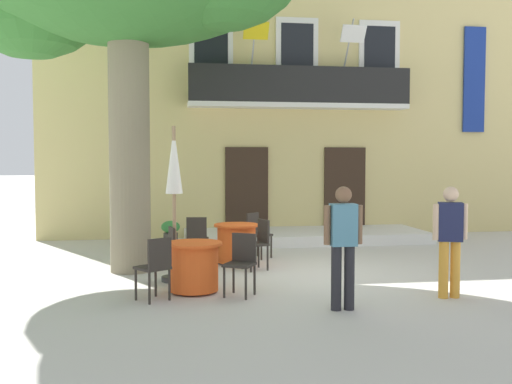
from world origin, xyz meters
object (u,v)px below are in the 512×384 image
at_px(ground_planter_left, 171,232).
at_px(cafe_chair_middle_2, 155,264).
at_px(cafe_table_near_tree, 237,243).
at_px(cafe_chair_middle_1, 178,250).
at_px(cafe_umbrella, 174,180).
at_px(cafe_chair_near_tree_2, 259,241).
at_px(cafe_table_middle, 194,266).
at_px(pedestrian_near_entrance, 343,241).
at_px(pedestrian_mid_plaza, 450,235).
at_px(cafe_chair_near_tree_0, 257,232).
at_px(cafe_chair_middle_0, 242,260).
at_px(cafe_chair_near_tree_1, 197,237).

bearing_deg(ground_planter_left, cafe_chair_middle_2, -92.96).
bearing_deg(cafe_table_near_tree, cafe_chair_middle_1, -125.50).
bearing_deg(cafe_chair_middle_2, ground_planter_left, 87.04).
bearing_deg(ground_planter_left, cafe_umbrella, -89.78).
distance_m(cafe_chair_middle_2, ground_planter_left, 5.41).
xyz_separation_m(cafe_chair_near_tree_2, cafe_chair_middle_2, (-1.82, -2.15, 0.00)).
bearing_deg(cafe_chair_near_tree_2, cafe_chair_middle_2, -130.30).
relative_size(cafe_table_middle, pedestrian_near_entrance, 0.52).
distance_m(cafe_chair_near_tree_2, cafe_chair_middle_1, 1.74).
bearing_deg(cafe_chair_middle_1, cafe_umbrella, 113.30).
bearing_deg(ground_planter_left, pedestrian_mid_plaza, -56.02).
relative_size(cafe_chair_middle_1, cafe_chair_middle_2, 1.00).
distance_m(cafe_chair_near_tree_0, pedestrian_mid_plaza, 4.47).
relative_size(cafe_chair_middle_0, cafe_chair_middle_1, 1.00).
bearing_deg(cafe_table_near_tree, cafe_chair_near_tree_0, 50.29).
distance_m(cafe_chair_near_tree_2, cafe_chair_middle_0, 2.05).
distance_m(cafe_umbrella, pedestrian_mid_plaza, 4.38).
xyz_separation_m(ground_planter_left, pedestrian_near_entrance, (2.20, -6.28, 0.61)).
bearing_deg(ground_planter_left, cafe_table_near_tree, -64.52).
relative_size(cafe_chair_middle_0, pedestrian_near_entrance, 0.55).
bearing_deg(pedestrian_near_entrance, cafe_chair_near_tree_2, 102.20).
xyz_separation_m(cafe_chair_near_tree_2, cafe_chair_middle_0, (-0.57, -1.97, 0.00)).
bearing_deg(cafe_chair_near_tree_0, ground_planter_left, 130.63).
bearing_deg(cafe_chair_near_tree_2, pedestrian_mid_plaza, -47.27).
xyz_separation_m(cafe_table_near_tree, cafe_chair_middle_2, (-1.50, -2.83, 0.14)).
distance_m(cafe_table_middle, pedestrian_near_entrance, 2.41).
height_order(cafe_table_middle, cafe_chair_middle_2, cafe_chair_middle_2).
relative_size(cafe_table_middle, pedestrian_mid_plaza, 0.53).
xyz_separation_m(cafe_chair_near_tree_2, cafe_chair_middle_1, (-1.47, -0.93, 0.00)).
relative_size(cafe_table_near_tree, cafe_chair_middle_1, 0.95).
relative_size(cafe_table_middle, cafe_chair_middle_0, 0.95).
distance_m(cafe_table_middle, cafe_chair_middle_0, 0.77).
distance_m(cafe_chair_near_tree_2, cafe_umbrella, 2.07).
distance_m(cafe_table_near_tree, cafe_chair_near_tree_0, 0.77).
relative_size(cafe_chair_near_tree_2, cafe_table_middle, 1.05).
bearing_deg(cafe_table_middle, pedestrian_near_entrance, -35.68).
xyz_separation_m(cafe_table_near_tree, ground_planter_left, (-1.22, 2.57, -0.07)).
xyz_separation_m(cafe_chair_near_tree_1, cafe_table_middle, (-0.18, -2.37, -0.14)).
height_order(pedestrian_near_entrance, pedestrian_mid_plaza, pedestrian_near_entrance).
bearing_deg(cafe_chair_middle_2, cafe_chair_near_tree_1, 75.35).
bearing_deg(cafe_chair_middle_1, cafe_table_near_tree, 54.50).
relative_size(cafe_chair_middle_0, cafe_umbrella, 0.36).
bearing_deg(cafe_chair_middle_0, cafe_chair_near_tree_0, 77.22).
xyz_separation_m(cafe_chair_middle_2, cafe_umbrella, (0.30, 1.35, 1.14)).
xyz_separation_m(cafe_table_middle, cafe_umbrella, (-0.27, 0.86, 1.27)).
bearing_deg(cafe_chair_near_tree_1, cafe_chair_near_tree_0, 23.70).
relative_size(cafe_chair_near_tree_2, cafe_umbrella, 0.36).
relative_size(cafe_chair_near_tree_1, cafe_chair_middle_0, 1.00).
height_order(cafe_chair_near_tree_0, cafe_chair_middle_0, same).
xyz_separation_m(cafe_chair_middle_1, ground_planter_left, (-0.07, 4.18, -0.21)).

